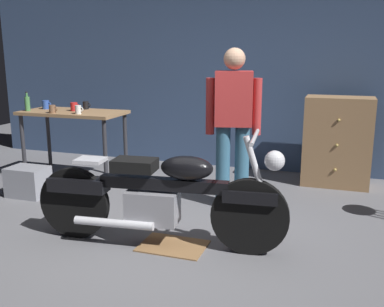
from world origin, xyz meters
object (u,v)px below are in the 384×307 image
(storage_bin, at_px, (28,182))
(mug_black_matte, at_px, (86,105))
(person_standing, at_px, (233,121))
(mug_brown_stoneware, at_px, (52,109))
(wooden_dresser, at_px, (337,142))
(mug_white_ceramic, at_px, (78,110))
(motorcycle, at_px, (160,195))
(mug_blue_enamel, at_px, (46,105))
(mug_red_diner, at_px, (74,107))
(bottle, at_px, (27,103))

(storage_bin, xyz_separation_m, mug_black_matte, (0.21, 0.97, 0.78))
(person_standing, bearing_deg, mug_brown_stoneware, -15.96)
(wooden_dresser, relative_size, mug_white_ceramic, 10.19)
(wooden_dresser, xyz_separation_m, mug_white_ceramic, (-2.97, -1.06, 0.40))
(mug_white_ceramic, bearing_deg, storage_bin, -123.85)
(motorcycle, bearing_deg, storage_bin, 153.13)
(mug_blue_enamel, distance_m, mug_black_matte, 0.53)
(mug_brown_stoneware, distance_m, mug_white_ceramic, 0.34)
(storage_bin, xyz_separation_m, mug_red_diner, (0.16, 0.77, 0.78))
(mug_blue_enamel, bearing_deg, mug_black_matte, 16.60)
(mug_blue_enamel, relative_size, mug_red_diner, 1.02)
(bottle, bearing_deg, mug_black_matte, 32.43)
(mug_red_diner, xyz_separation_m, mug_white_ceramic, (0.20, -0.22, -0.00))
(wooden_dresser, height_order, mug_brown_stoneware, wooden_dresser)
(motorcycle, height_order, mug_red_diner, mug_red_diner)
(motorcycle, xyz_separation_m, mug_red_diner, (-1.80, 1.51, 0.50))
(mug_blue_enamel, xyz_separation_m, mug_red_diner, (0.46, -0.05, -0.00))
(mug_blue_enamel, height_order, mug_red_diner, mug_blue_enamel)
(mug_brown_stoneware, height_order, bottle, bottle)
(motorcycle, bearing_deg, mug_black_matte, 129.59)
(mug_red_diner, bearing_deg, motorcycle, -39.95)
(motorcycle, distance_m, mug_blue_enamel, 2.79)
(motorcycle, distance_m, mug_red_diner, 2.40)
(mug_white_ceramic, bearing_deg, mug_blue_enamel, 158.00)
(mug_blue_enamel, bearing_deg, motorcycle, -34.54)
(person_standing, xyz_separation_m, wooden_dresser, (1.03, 1.19, -0.38))
(wooden_dresser, relative_size, mug_brown_stoneware, 9.69)
(mug_brown_stoneware, bearing_deg, bottle, 169.94)
(mug_blue_enamel, distance_m, mug_white_ceramic, 0.72)
(person_standing, bearing_deg, wooden_dresser, -144.39)
(motorcycle, relative_size, bottle, 9.07)
(bottle, bearing_deg, person_standing, -3.61)
(person_standing, xyz_separation_m, mug_white_ceramic, (-1.94, 0.14, 0.03))
(mug_red_diner, bearing_deg, storage_bin, -102.00)
(person_standing, height_order, bottle, person_standing)
(mug_blue_enamel, height_order, mug_brown_stoneware, mug_blue_enamel)
(motorcycle, xyz_separation_m, mug_black_matte, (-1.75, 1.71, 0.50))
(motorcycle, relative_size, mug_brown_stoneware, 19.25)
(wooden_dresser, xyz_separation_m, storage_bin, (-3.34, -1.61, -0.38))
(mug_blue_enamel, bearing_deg, storage_bin, -69.97)
(mug_blue_enamel, xyz_separation_m, mug_white_ceramic, (0.66, -0.27, -0.00))
(mug_white_ceramic, relative_size, bottle, 0.45)
(person_standing, relative_size, storage_bin, 3.80)
(person_standing, height_order, mug_black_matte, person_standing)
(storage_bin, height_order, mug_red_diner, mug_red_diner)
(wooden_dresser, distance_m, bottle, 3.90)
(mug_white_ceramic, bearing_deg, person_standing, -4.01)
(wooden_dresser, distance_m, mug_brown_stoneware, 3.51)
(person_standing, distance_m, mug_blue_enamel, 2.64)
(storage_bin, distance_m, mug_blue_enamel, 1.17)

